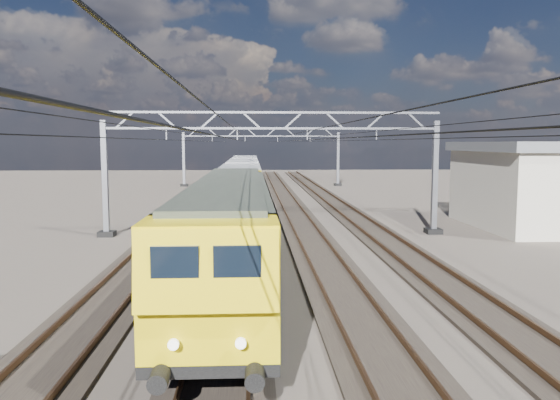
{
  "coord_description": "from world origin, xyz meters",
  "views": [
    {
      "loc": [
        -1.18,
        -27.3,
        5.33
      ],
      "look_at": [
        0.26,
        0.58,
        2.4
      ],
      "focal_mm": 35.0,
      "sensor_mm": 36.0,
      "label": 1
    }
  ],
  "objects_px": {
    "catenary_gantry_mid": "(272,168)",
    "hopper_wagon_lead": "(240,188)",
    "catenary_gantry_far": "(261,154)",
    "hopper_wagon_third": "(245,169)",
    "hopper_wagon_mid": "(243,176)",
    "locomotive": "(230,226)"
  },
  "relations": [
    {
      "from": "hopper_wagon_mid",
      "to": "hopper_wagon_third",
      "type": "relative_size",
      "value": 1.0
    },
    {
      "from": "locomotive",
      "to": "hopper_wagon_lead",
      "type": "bearing_deg",
      "value": 90.0
    },
    {
      "from": "catenary_gantry_mid",
      "to": "hopper_wagon_lead",
      "type": "xyz_separation_m",
      "value": [
        -2.0,
        6.09,
        -1.67
      ]
    },
    {
      "from": "hopper_wagon_lead",
      "to": "catenary_gantry_mid",
      "type": "bearing_deg",
      "value": -71.81
    },
    {
      "from": "locomotive",
      "to": "hopper_wagon_third",
      "type": "distance_m",
      "value": 46.1
    },
    {
      "from": "catenary_gantry_mid",
      "to": "hopper_wagon_mid",
      "type": "xyz_separation_m",
      "value": [
        -2.0,
        20.29,
        -1.67
      ]
    },
    {
      "from": "catenary_gantry_far",
      "to": "hopper_wagon_mid",
      "type": "height_order",
      "value": "catenary_gantry_far"
    },
    {
      "from": "locomotive",
      "to": "catenary_gantry_far",
      "type": "bearing_deg",
      "value": 87.59
    },
    {
      "from": "hopper_wagon_lead",
      "to": "hopper_wagon_third",
      "type": "relative_size",
      "value": 1.0
    },
    {
      "from": "hopper_wagon_lead",
      "to": "locomotive",
      "type": "bearing_deg",
      "value": -90.0
    },
    {
      "from": "catenary_gantry_mid",
      "to": "catenary_gantry_far",
      "type": "bearing_deg",
      "value": 90.0
    },
    {
      "from": "catenary_gantry_far",
      "to": "hopper_wagon_mid",
      "type": "xyz_separation_m",
      "value": [
        -2.0,
        -15.71,
        -1.67
      ]
    },
    {
      "from": "catenary_gantry_far",
      "to": "hopper_wagon_lead",
      "type": "xyz_separation_m",
      "value": [
        -2.0,
        -29.91,
        -1.67
      ]
    },
    {
      "from": "catenary_gantry_mid",
      "to": "hopper_wagon_lead",
      "type": "relative_size",
      "value": 1.53
    },
    {
      "from": "locomotive",
      "to": "hopper_wagon_third",
      "type": "relative_size",
      "value": 1.62
    },
    {
      "from": "hopper_wagon_mid",
      "to": "catenary_gantry_far",
      "type": "bearing_deg",
      "value": 82.74
    },
    {
      "from": "catenary_gantry_far",
      "to": "hopper_wagon_third",
      "type": "relative_size",
      "value": 1.53
    },
    {
      "from": "catenary_gantry_mid",
      "to": "catenary_gantry_far",
      "type": "height_order",
      "value": "same"
    },
    {
      "from": "catenary_gantry_mid",
      "to": "locomotive",
      "type": "bearing_deg",
      "value": -99.78
    },
    {
      "from": "catenary_gantry_mid",
      "to": "locomotive",
      "type": "distance_m",
      "value": 11.88
    },
    {
      "from": "catenary_gantry_far",
      "to": "locomotive",
      "type": "relative_size",
      "value": 0.94
    },
    {
      "from": "locomotive",
      "to": "hopper_wagon_lead",
      "type": "xyz_separation_m",
      "value": [
        -0.0,
        17.7,
        -0.09
      ]
    }
  ]
}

